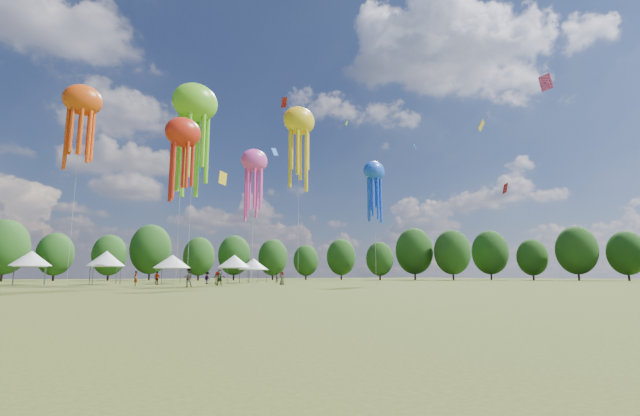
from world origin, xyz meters
TOP-DOWN VIEW (x-y plane):
  - ground at (0.00, 0.00)m, footprint 300.00×300.00m
  - spectator_near at (-5.92, 33.74)m, footprint 1.11×0.98m
  - spectators_far at (1.36, 44.04)m, footprint 24.33×15.70m
  - festival_tents at (-3.07, 53.60)m, footprint 35.20×8.76m
  - show_kites at (2.89, 43.96)m, footprint 39.01×24.79m
  - small_kites at (-0.49, 41.05)m, footprint 76.17×53.84m
  - treeline at (-3.87, 62.51)m, footprint 201.57×95.24m

SIDE VIEW (x-z plane):
  - ground at x=0.00m, z-range 0.00..0.00m
  - spectators_far at x=1.36m, z-range -0.07..1.78m
  - spectator_near at x=-5.92m, z-range 0.00..1.89m
  - festival_tents at x=-3.07m, z-range 1.01..5.41m
  - treeline at x=-3.87m, z-range -0.17..13.26m
  - show_kites at x=2.89m, z-range 4.98..35.67m
  - small_kites at x=-0.49m, z-range 7.06..52.61m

